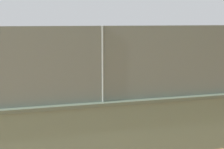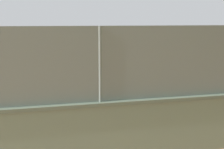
# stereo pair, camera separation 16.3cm
# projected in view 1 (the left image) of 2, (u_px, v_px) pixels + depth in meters

# --- Properties ---
(ground_plane) EXTENTS (260.00, 260.00, 0.00)m
(ground_plane) POSITION_uv_depth(u_px,v_px,m) (47.00, 77.00, 17.51)
(ground_plane) COLOR #A36B42
(perimeter_wall) EXTENTS (30.42, 1.18, 1.33)m
(perimeter_wall) POSITION_uv_depth(u_px,v_px,m) (173.00, 124.00, 7.52)
(perimeter_wall) COLOR slate
(perimeter_wall) RESTS_ON ground_plane
(fence_panel_on_wall) EXTENTS (29.87, 0.88, 1.61)m
(fence_panel_on_wall) POSITION_uv_depth(u_px,v_px,m) (175.00, 62.00, 7.28)
(fence_panel_on_wall) COLOR slate
(fence_panel_on_wall) RESTS_ON perimeter_wall
(player_foreground_swinging) EXTENTS (1.29, 0.77, 1.68)m
(player_foreground_swinging) POSITION_uv_depth(u_px,v_px,m) (136.00, 86.00, 10.23)
(player_foreground_swinging) COLOR black
(player_foreground_swinging) RESTS_ON ground_plane
(player_baseline_waiting) EXTENTS (0.68, 1.20, 1.46)m
(player_baseline_waiting) POSITION_uv_depth(u_px,v_px,m) (66.00, 62.00, 17.35)
(player_baseline_waiting) COLOR black
(player_baseline_waiting) RESTS_ON ground_plane
(sports_ball) EXTENTS (0.19, 0.19, 0.19)m
(sports_ball) POSITION_uv_depth(u_px,v_px,m) (202.00, 132.00, 8.67)
(sports_ball) COLOR yellow
(sports_ball) RESTS_ON ground_plane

